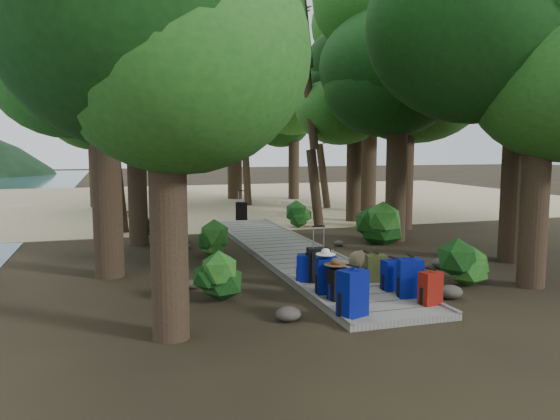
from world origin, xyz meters
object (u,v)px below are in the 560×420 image
object	(u,v)px
suitcase_on_boardwalk	(318,265)
backpack_right_d	(376,267)
backpack_left_c	(327,274)
lone_suitcase_on_sand	(241,211)
backpack_right_b	(410,276)
sun_lounger	(293,208)
kayak	(133,213)
backpack_left_b	(338,282)
backpack_left_a	(353,290)
backpack_right_a	(431,286)
backpack_left_d	(307,267)
backpack_right_c	(392,273)
duffel_right_khaki	(366,263)

from	to	relation	value
suitcase_on_boardwalk	backpack_right_d	bearing A→B (deg)	-9.77
backpack_left_c	lone_suitcase_on_sand	size ratio (longest dim) A/B	1.09
backpack_right_b	sun_lounger	xyz separation A→B (m)	(2.01, 12.82, -0.21)
backpack_left_c	kayak	bearing A→B (deg)	111.06
backpack_right_b	suitcase_on_boardwalk	xyz separation A→B (m)	(-1.19, 1.52, -0.04)
backpack_left_b	backpack_left_c	size ratio (longest dim) A/B	0.84
suitcase_on_boardwalk	kayak	xyz separation A→B (m)	(-3.21, 12.24, -0.28)
backpack_left_a	backpack_right_d	world-z (taller)	backpack_left_a
backpack_left_c	suitcase_on_boardwalk	world-z (taller)	backpack_left_c
backpack_right_b	lone_suitcase_on_sand	size ratio (longest dim) A/B	1.13
backpack_left_a	backpack_right_a	xyz separation A→B (m)	(1.56, 0.20, -0.10)
sun_lounger	backpack_left_c	bearing A→B (deg)	-83.71
backpack_left_c	backpack_right_b	xyz separation A→B (m)	(1.34, -0.66, 0.02)
backpack_left_b	backpack_left_d	distance (m)	1.40
suitcase_on_boardwalk	lone_suitcase_on_sand	size ratio (longest dim) A/B	1.01
lone_suitcase_on_sand	backpack_left_c	bearing A→B (deg)	-85.60
backpack_left_d	backpack_right_a	bearing A→B (deg)	-31.64
backpack_left_c	sun_lounger	bearing A→B (deg)	82.51
backpack_left_a	backpack_left_c	size ratio (longest dim) A/B	1.13
backpack_right_c	suitcase_on_boardwalk	bearing A→B (deg)	135.79
backpack_left_b	duffel_right_khaki	distance (m)	2.24
suitcase_on_boardwalk	lone_suitcase_on_sand	world-z (taller)	suitcase_on_boardwalk
backpack_right_b	backpack_right_c	size ratio (longest dim) A/B	1.22
backpack_right_d	lone_suitcase_on_sand	size ratio (longest dim) A/B	0.88
backpack_left_d	duffel_right_khaki	xyz separation A→B (m)	(1.48, 0.36, -0.09)
backpack_left_b	sun_lounger	xyz separation A→B (m)	(3.32, 12.61, -0.14)
backpack_left_a	backpack_right_c	bearing A→B (deg)	21.46
backpack_left_c	kayak	world-z (taller)	backpack_left_c
backpack_left_c	suitcase_on_boardwalk	distance (m)	0.88
backpack_right_b	lone_suitcase_on_sand	bearing A→B (deg)	106.23
backpack_left_d	backpack_right_b	size ratio (longest dim) A/B	0.78
backpack_right_a	backpack_left_a	bearing A→B (deg)	178.34
backpack_right_d	lone_suitcase_on_sand	distance (m)	10.55
backpack_right_c	sun_lounger	distance (m)	12.47
backpack_right_d	backpack_left_c	bearing A→B (deg)	-145.36
backpack_left_a	backpack_left_c	distance (m)	1.39
backpack_left_d	backpack_right_c	distance (m)	1.72
backpack_right_b	kayak	size ratio (longest dim) A/B	0.24
backpack_left_a	kayak	bearing A→B (deg)	80.89
backpack_right_b	backpack_right_d	bearing A→B (deg)	107.45
backpack_left_c	backpack_right_a	xyz separation A→B (m)	(1.44, -1.19, -0.06)
backpack_right_d	backpack_left_d	bearing A→B (deg)	174.52
backpack_left_d	sun_lounger	xyz separation A→B (m)	(3.41, 11.21, -0.13)
backpack_right_a	backpack_right_d	xyz separation A→B (m)	(-0.17, 1.73, -0.01)
backpack_left_a	suitcase_on_boardwalk	world-z (taller)	backpack_left_a
backpack_left_b	backpack_left_a	bearing A→B (deg)	-110.99
backpack_left_a	backpack_right_b	world-z (taller)	backpack_left_a
suitcase_on_boardwalk	duffel_right_khaki	bearing A→B (deg)	25.33
backpack_right_d	sun_lounger	bearing A→B (deg)	91.33
backpack_left_a	sun_lounger	bearing A→B (deg)	55.05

